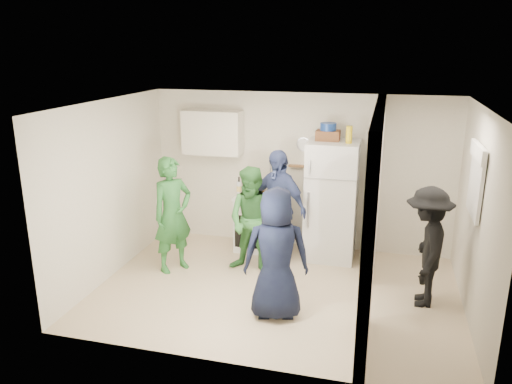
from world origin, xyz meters
TOP-DOWN VIEW (x-y plane):
  - floor at (0.00, 0.00)m, footprint 4.80×4.80m
  - wall_back at (0.00, 1.70)m, footprint 4.80×0.00m
  - wall_front at (0.00, -1.70)m, footprint 4.80×0.00m
  - wall_left at (-2.40, 0.00)m, footprint 0.00×3.40m
  - wall_right at (2.40, 0.00)m, footprint 0.00×3.40m
  - ceiling at (0.00, 0.00)m, footprint 4.80×4.80m
  - partition_pier_back at (1.20, 1.10)m, footprint 0.12×1.20m
  - partition_pier_front at (1.20, -1.10)m, footprint 0.12×1.20m
  - partition_header at (1.20, 0.00)m, footprint 0.12×1.00m
  - stove at (-0.58, 1.37)m, footprint 0.75×0.63m
  - upper_cabinet at (-1.40, 1.52)m, footprint 0.95×0.34m
  - fridge at (0.56, 1.34)m, footprint 0.75×0.73m
  - wicker_basket at (0.46, 1.39)m, footprint 0.35×0.25m
  - blue_bowl at (0.46, 1.39)m, footprint 0.24×0.24m
  - yellow_cup_stack_top at (0.78, 1.24)m, footprint 0.09×0.09m
  - wall_clock at (0.05, 1.68)m, footprint 0.22×0.02m
  - spice_shelf at (0.00, 1.65)m, footprint 0.35×0.08m
  - nook_window at (2.38, 0.20)m, footprint 0.03×0.70m
  - nook_window_frame at (2.36, 0.20)m, footprint 0.04×0.76m
  - nook_valance at (2.34, 0.20)m, footprint 0.04×0.82m
  - yellow_cup_stack_stove at (-0.70, 1.15)m, footprint 0.09×0.09m
  - red_cup at (-0.36, 1.17)m, footprint 0.09×0.09m
  - person_green_left at (-1.60, 0.29)m, footprint 0.69×0.74m
  - person_green_center at (-0.46, 0.50)m, footprint 0.84×0.70m
  - person_denim at (-0.20, 0.95)m, footprint 1.11×0.84m
  - person_navy at (0.13, -0.63)m, footprint 0.90×0.70m
  - person_nook at (1.88, 0.15)m, footprint 0.62×1.03m
  - bottle_a at (-0.85, 1.51)m, footprint 0.06×0.06m
  - bottle_b at (-0.77, 1.30)m, footprint 0.06×0.06m
  - bottle_c at (-0.66, 1.52)m, footprint 0.06×0.06m
  - bottle_d at (-0.57, 1.34)m, footprint 0.08×0.08m
  - bottle_e at (-0.47, 1.56)m, footprint 0.06×0.06m
  - bottle_f at (-0.40, 1.40)m, footprint 0.06×0.06m
  - bottle_g at (-0.30, 1.53)m, footprint 0.07×0.07m
  - bottle_h at (-0.89, 1.24)m, footprint 0.07×0.07m
  - bottle_i at (-0.54, 1.46)m, footprint 0.08×0.08m
  - bottle_j at (-0.28, 1.29)m, footprint 0.08×0.08m

SIDE VIEW (x-z plane):
  - floor at x=0.00m, z-range 0.00..0.00m
  - stove at x=-0.58m, z-range 0.00..0.90m
  - person_nook at x=1.88m, z-range 0.00..1.55m
  - person_green_center at x=-0.46m, z-range 0.00..1.57m
  - person_navy at x=0.13m, z-range 0.00..1.63m
  - person_green_left at x=-1.60m, z-range 0.00..1.70m
  - person_denim at x=-0.20m, z-range 0.00..1.75m
  - fridge at x=0.56m, z-range 0.00..1.83m
  - red_cup at x=-0.36m, z-range 0.90..1.02m
  - bottle_g at x=-0.30m, z-range 0.90..1.14m
  - yellow_cup_stack_stove at x=-0.70m, z-range 0.90..1.15m
  - bottle_e at x=-0.47m, z-range 0.90..1.16m
  - bottle_i at x=-0.54m, z-range 0.90..1.16m
  - bottle_d at x=-0.57m, z-range 0.90..1.17m
  - bottle_j at x=-0.28m, z-range 0.90..1.18m
  - bottle_c at x=-0.66m, z-range 0.90..1.19m
  - bottle_b at x=-0.77m, z-range 0.90..1.20m
  - bottle_a at x=-0.85m, z-range 0.90..1.20m
  - bottle_h at x=-0.89m, z-range 0.90..1.22m
  - bottle_f at x=-0.40m, z-range 0.90..1.22m
  - wall_back at x=0.00m, z-range -1.15..3.65m
  - wall_front at x=0.00m, z-range -1.15..3.65m
  - wall_left at x=-2.40m, z-range -0.45..2.95m
  - wall_right at x=2.40m, z-range -0.45..2.95m
  - partition_pier_back at x=1.20m, z-range 0.00..2.50m
  - partition_pier_front at x=1.20m, z-range 0.00..2.50m
  - spice_shelf at x=0.00m, z-range 1.34..1.36m
  - nook_window at x=2.38m, z-range 1.25..2.05m
  - nook_window_frame at x=2.36m, z-range 1.22..2.08m
  - wall_clock at x=0.05m, z-range 1.59..1.81m
  - upper_cabinet at x=-1.40m, z-range 1.50..2.20m
  - wicker_basket at x=0.46m, z-range 1.83..1.98m
  - yellow_cup_stack_top at x=0.78m, z-range 1.83..2.08m
  - nook_valance at x=2.34m, z-range 1.91..2.09m
  - blue_bowl at x=0.46m, z-range 1.98..2.09m
  - partition_header at x=1.20m, z-range 2.10..2.50m
  - ceiling at x=0.00m, z-range 2.50..2.50m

